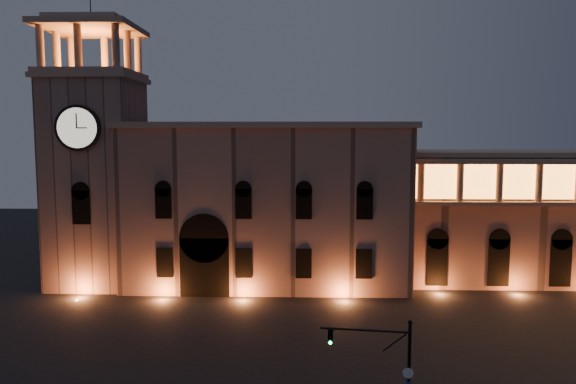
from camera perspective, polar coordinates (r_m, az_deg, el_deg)
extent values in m
plane|color=black|center=(42.52, -1.21, -16.86)|extent=(160.00, 160.00, 0.00)
cube|color=#8D695C|center=(61.76, -2.11, -1.42)|extent=(30.00, 12.00, 17.00)
cube|color=gray|center=(61.22, -2.14, 6.77)|extent=(30.80, 12.80, 0.60)
cube|color=black|center=(58.19, -8.38, -7.46)|extent=(5.00, 1.40, 6.00)
cylinder|color=black|center=(57.56, -8.43, -4.56)|extent=(5.00, 1.40, 5.00)
cube|color=orange|center=(58.04, -8.41, -7.70)|extent=(4.20, 0.20, 5.00)
cube|color=#8D695C|center=(64.38, -18.84, 0.81)|extent=(9.00, 9.00, 22.00)
cube|color=gray|center=(64.38, -19.19, 10.82)|extent=(9.80, 9.80, 0.50)
cylinder|color=black|center=(59.78, -20.60, 6.12)|extent=(4.60, 0.35, 4.60)
cylinder|color=beige|center=(59.65, -20.65, 6.12)|extent=(4.00, 0.12, 4.00)
cube|color=gray|center=(64.43, -19.21, 11.27)|extent=(9.40, 9.40, 0.50)
cube|color=orange|center=(64.46, -19.22, 11.53)|extent=(6.80, 6.80, 0.15)
cylinder|color=gray|center=(62.67, -23.89, 13.40)|extent=(0.76, 0.76, 4.20)
cylinder|color=gray|center=(61.18, -20.58, 13.73)|extent=(0.76, 0.76, 4.20)
cylinder|color=gray|center=(59.90, -17.11, 14.02)|extent=(0.76, 0.76, 4.20)
cylinder|color=gray|center=(69.58, -21.15, 12.74)|extent=(0.76, 0.76, 4.20)
cylinder|color=gray|center=(68.24, -18.12, 12.98)|extent=(0.76, 0.76, 4.20)
cylinder|color=gray|center=(67.09, -14.98, 13.20)|extent=(0.76, 0.76, 4.20)
cylinder|color=gray|center=(66.11, -22.44, 13.06)|extent=(0.76, 0.76, 4.20)
cylinder|color=gray|center=(63.48, -15.98, 13.59)|extent=(0.76, 0.76, 4.20)
cube|color=gray|center=(65.05, -19.36, 15.43)|extent=(9.80, 9.80, 0.60)
cube|color=gray|center=(65.16, -19.38, 15.95)|extent=(7.50, 7.50, 0.60)
cylinder|color=black|center=(65.60, -19.45, 17.93)|extent=(0.10, 0.10, 4.00)
cube|color=#886357|center=(70.56, 26.79, -2.36)|extent=(40.00, 10.00, 14.00)
cube|color=gray|center=(69.94, 27.07, 3.53)|extent=(40.60, 10.60, 0.50)
cylinder|color=gray|center=(59.07, 13.34, 1.00)|extent=(0.70, 0.70, 4.00)
cylinder|color=gray|center=(60.02, 17.09, 0.98)|extent=(0.70, 0.70, 4.00)
cylinder|color=gray|center=(61.21, 20.70, 0.95)|extent=(0.70, 0.70, 4.00)
cylinder|color=gray|center=(62.64, 24.15, 0.92)|extent=(0.70, 0.70, 4.00)
cylinder|color=black|center=(32.04, 12.15, -18.55)|extent=(0.19, 0.19, 6.61)
sphere|color=black|center=(30.79, 12.30, -12.79)|extent=(0.26, 0.26, 0.26)
cylinder|color=black|center=(30.91, 7.77, -13.74)|extent=(4.70, 0.70, 0.11)
cube|color=black|center=(31.14, 4.35, -14.47)|extent=(0.31, 0.30, 0.80)
cylinder|color=#0CE53F|center=(31.10, 4.32, -15.02)|extent=(0.18, 0.10, 0.17)
cylinder|color=silver|center=(31.65, 12.10, -17.56)|extent=(0.57, 0.11, 0.57)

